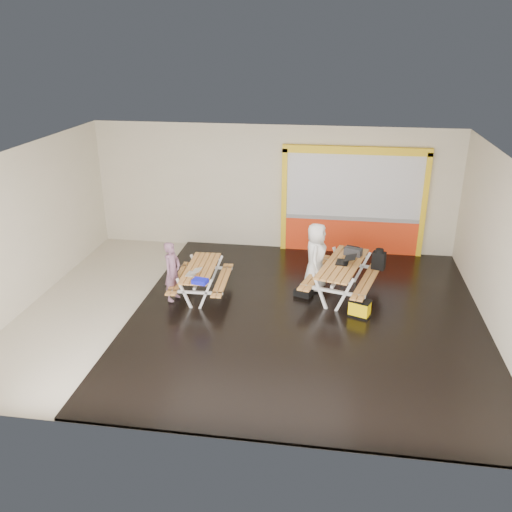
% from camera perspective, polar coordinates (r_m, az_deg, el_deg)
% --- Properties ---
extents(room, '(10.02, 8.02, 3.52)m').
position_cam_1_polar(room, '(11.14, -0.69, 1.83)').
color(room, beige).
rests_on(room, ground).
extents(deck, '(7.50, 7.98, 0.05)m').
position_cam_1_polar(deck, '(11.74, 5.42, -6.41)').
color(deck, black).
rests_on(deck, room).
extents(kiosk, '(3.88, 0.16, 3.00)m').
position_cam_1_polar(kiosk, '(14.85, 10.25, 5.50)').
color(kiosk, '#F13B15').
rests_on(kiosk, room).
extents(picnic_table_left, '(1.31, 1.88, 0.73)m').
position_cam_1_polar(picnic_table_left, '(12.45, -5.88, -1.92)').
color(picnic_table_left, '#C0803C').
rests_on(picnic_table_left, deck).
extents(picnic_table_right, '(1.96, 2.45, 0.86)m').
position_cam_1_polar(picnic_table_right, '(12.49, 9.17, -1.56)').
color(picnic_table_right, '#C0803C').
rests_on(picnic_table_right, deck).
extents(person_left, '(0.46, 0.57, 1.38)m').
position_cam_1_polar(person_left, '(12.17, -8.90, -1.62)').
color(person_left, '#7C536B').
rests_on(person_left, deck).
extents(person_right, '(0.56, 0.82, 1.62)m').
position_cam_1_polar(person_right, '(12.58, 6.39, -0.05)').
color(person_right, white).
rests_on(person_right, deck).
extents(laptop_left, '(0.34, 0.31, 0.14)m').
position_cam_1_polar(laptop_left, '(12.01, -6.68, -1.77)').
color(laptop_left, silver).
rests_on(laptop_left, picnic_table_left).
extents(laptop_right, '(0.48, 0.44, 0.18)m').
position_cam_1_polar(laptop_right, '(12.38, 9.47, -0.48)').
color(laptop_right, black).
rests_on(laptop_right, picnic_table_right).
extents(blue_pouch, '(0.35, 0.28, 0.09)m').
position_cam_1_polar(blue_pouch, '(11.57, -5.98, -2.68)').
color(blue_pouch, '#1215D0').
rests_on(blue_pouch, picnic_table_left).
extents(toolbox, '(0.45, 0.34, 0.24)m').
position_cam_1_polar(toolbox, '(12.85, 10.30, 0.48)').
color(toolbox, black).
rests_on(toolbox, picnic_table_right).
extents(backpack, '(0.35, 0.28, 0.50)m').
position_cam_1_polar(backpack, '(12.96, 12.94, -0.35)').
color(backpack, black).
rests_on(backpack, picnic_table_right).
extents(dark_case, '(0.46, 0.41, 0.15)m').
position_cam_1_polar(dark_case, '(12.56, 5.08, -3.89)').
color(dark_case, black).
rests_on(dark_case, deck).
extents(fluke_bag, '(0.52, 0.44, 0.39)m').
position_cam_1_polar(fluke_bag, '(11.78, 10.96, -5.48)').
color(fluke_bag, black).
rests_on(fluke_bag, deck).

